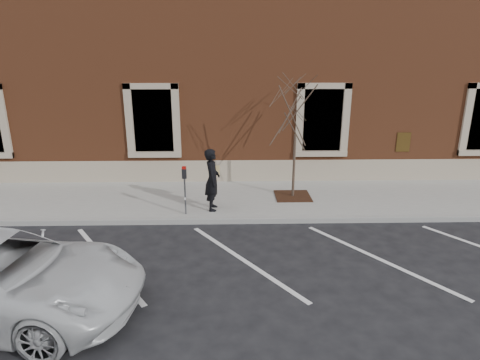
{
  "coord_description": "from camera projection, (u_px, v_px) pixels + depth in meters",
  "views": [
    {
      "loc": [
        -0.26,
        -10.66,
        4.61
      ],
      "look_at": [
        0.0,
        0.6,
        1.1
      ],
      "focal_mm": 30.0,
      "sensor_mm": 36.0,
      "label": 1
    }
  ],
  "objects": [
    {
      "name": "ground",
      "position": [
        240.0,
        223.0,
        11.55
      ],
      "size": [
        120.0,
        120.0,
        0.0
      ],
      "primitive_type": "plane",
      "color": "#28282B",
      "rests_on": "ground"
    },
    {
      "name": "sidewalk_near",
      "position": [
        239.0,
        199.0,
        13.2
      ],
      "size": [
        40.0,
        3.5,
        0.15
      ],
      "primitive_type": "cube",
      "color": "#AEADA3",
      "rests_on": "ground"
    },
    {
      "name": "curb_near",
      "position": [
        241.0,
        221.0,
        11.48
      ],
      "size": [
        40.0,
        0.12,
        0.15
      ],
      "primitive_type": "cube",
      "color": "#9E9E99",
      "rests_on": "ground"
    },
    {
      "name": "parking_stripes",
      "position": [
        243.0,
        260.0,
        9.45
      ],
      "size": [
        28.0,
        4.4,
        0.01
      ],
      "primitive_type": null,
      "color": "silver",
      "rests_on": "ground"
    },
    {
      "name": "building_civic",
      "position": [
        236.0,
        70.0,
        17.75
      ],
      "size": [
        40.0,
        8.62,
        8.0
      ],
      "color": "brown",
      "rests_on": "ground"
    },
    {
      "name": "man",
      "position": [
        212.0,
        180.0,
        11.88
      ],
      "size": [
        0.46,
        0.69,
        1.87
      ],
      "primitive_type": "imported",
      "rotation": [
        0.0,
        0.0,
        1.56
      ],
      "color": "black",
      "rests_on": "sidewalk_near"
    },
    {
      "name": "parking_meter",
      "position": [
        185.0,
        181.0,
        11.49
      ],
      "size": [
        0.13,
        0.1,
        1.44
      ],
      "rotation": [
        0.0,
        0.0,
        0.06
      ],
      "color": "#595B60",
      "rests_on": "sidewalk_near"
    },
    {
      "name": "tree_grate",
      "position": [
        293.0,
        196.0,
        13.24
      ],
      "size": [
        1.15,
        1.15,
        0.03
      ],
      "primitive_type": "cube",
      "color": "#372011",
      "rests_on": "sidewalk_near"
    },
    {
      "name": "sapling",
      "position": [
        296.0,
        117.0,
        12.46
      ],
      "size": [
        2.26,
        2.26,
        3.77
      ],
      "color": "#47372B",
      "rests_on": "sidewalk_near"
    }
  ]
}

